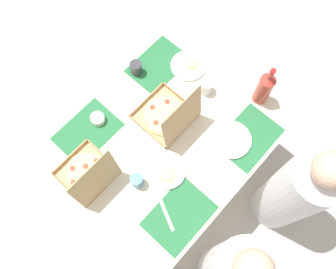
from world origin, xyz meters
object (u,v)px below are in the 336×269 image
object	(u,v)px
pizza_box_edge_far	(168,116)
diner_left_seat	(294,193)
plate_near_left	(188,66)
soda_bottle	(264,88)
condiment_bowl	(98,119)
cup_spare	(136,68)
plate_far_right	(166,170)
cup_clear_left	(137,180)
cup_dark	(206,87)
plate_far_left	(231,140)
pizza_box_corner_left	(89,174)

from	to	relation	value
pizza_box_edge_far	diner_left_seat	size ratio (longest dim) A/B	0.29
pizza_box_edge_far	plate_near_left	bearing A→B (deg)	-156.82
soda_bottle	condiment_bowl	distance (m)	0.98
pizza_box_edge_far	cup_spare	distance (m)	0.38
soda_bottle	cup_spare	world-z (taller)	soda_bottle
soda_bottle	plate_far_right	bearing A→B (deg)	-8.68
cup_clear_left	diner_left_seat	world-z (taller)	diner_left_seat
pizza_box_edge_far	condiment_bowl	world-z (taller)	pizza_box_edge_far
pizza_box_edge_far	diner_left_seat	distance (m)	0.91
cup_dark	plate_near_left	bearing A→B (deg)	-107.30
pizza_box_edge_far	cup_clear_left	distance (m)	0.42
pizza_box_edge_far	cup_spare	bearing A→B (deg)	-105.96
plate_far_left	cup_clear_left	size ratio (longest dim) A/B	2.41
plate_far_right	cup_spare	world-z (taller)	cup_spare
pizza_box_corner_left	plate_far_left	distance (m)	0.82
plate_near_left	cup_clear_left	xyz separation A→B (m)	(0.74, 0.28, 0.04)
cup_clear_left	diner_left_seat	bearing A→B (deg)	131.74
cup_spare	pizza_box_corner_left	bearing A→B (deg)	22.68
pizza_box_corner_left	cup_dark	distance (m)	0.85
soda_bottle	condiment_bowl	bearing A→B (deg)	-39.00
plate_far_right	soda_bottle	size ratio (longest dim) A/B	0.70
plate_far_left	cup_clear_left	xyz separation A→B (m)	(0.54, -0.23, 0.04)
pizza_box_corner_left	plate_near_left	size ratio (longest dim) A/B	1.41
pizza_box_edge_far	cup_clear_left	size ratio (longest dim) A/B	3.43
plate_near_left	cup_dark	distance (m)	0.20
plate_near_left	cup_clear_left	size ratio (longest dim) A/B	2.25
condiment_bowl	cup_clear_left	bearing A→B (deg)	75.28
cup_dark	diner_left_seat	world-z (taller)	diner_left_seat
cup_clear_left	condiment_bowl	bearing A→B (deg)	-104.72
pizza_box_corner_left	pizza_box_edge_far	size ratio (longest dim) A/B	0.93
plate_far_right	pizza_box_corner_left	bearing A→B (deg)	-43.29
pizza_box_corner_left	cup_spare	world-z (taller)	pizza_box_corner_left
pizza_box_edge_far	plate_far_left	size ratio (longest dim) A/B	1.42
plate_far_left	cup_dark	distance (m)	0.35
soda_bottle	diner_left_seat	bearing A→B (deg)	65.13
plate_near_left	cup_clear_left	world-z (taller)	cup_clear_left
pizza_box_corner_left	plate_far_right	distance (m)	0.43
condiment_bowl	plate_near_left	bearing A→B (deg)	166.55
cup_dark	cup_spare	world-z (taller)	cup_dark
plate_near_left	plate_far_left	xyz separation A→B (m)	(0.20, 0.50, -0.00)
plate_far_right	soda_bottle	distance (m)	0.73
cup_dark	condiment_bowl	world-z (taller)	cup_dark
cup_spare	cup_dark	bearing A→B (deg)	115.20
diner_left_seat	pizza_box_corner_left	bearing A→B (deg)	-49.77
cup_dark	condiment_bowl	bearing A→B (deg)	-30.39
plate_far_left	pizza_box_edge_far	bearing A→B (deg)	-67.72
cup_clear_left	condiment_bowl	xyz separation A→B (m)	(-0.11, -0.43, -0.03)
diner_left_seat	cup_dark	bearing A→B (deg)	-94.38
cup_dark	diner_left_seat	distance (m)	0.84
plate_far_left	cup_clear_left	world-z (taller)	cup_clear_left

